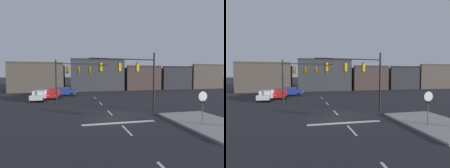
{
  "view_description": "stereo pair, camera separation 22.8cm",
  "coord_description": "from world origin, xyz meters",
  "views": [
    {
      "loc": [
        -3.93,
        -16.19,
        4.19
      ],
      "look_at": [
        0.46,
        2.9,
        3.04
      ],
      "focal_mm": 28.08,
      "sensor_mm": 36.0,
      "label": 1
    },
    {
      "loc": [
        -3.71,
        -16.24,
        4.19
      ],
      "look_at": [
        0.46,
        2.9,
        3.04
      ],
      "focal_mm": 28.08,
      "sensor_mm": 36.0,
      "label": 2
    }
  ],
  "objects": [
    {
      "name": "lane_centreline",
      "position": [
        0.0,
        2.0,
        0.0
      ],
      "size": [
        0.16,
        26.4,
        0.01
      ],
      "color": "silver",
      "rests_on": "ground"
    },
    {
      "name": "ground_plane",
      "position": [
        0.0,
        0.0,
        0.0
      ],
      "size": [
        400.0,
        400.0,
        0.0
      ],
      "primitive_type": "plane",
      "color": "#232328"
    },
    {
      "name": "signal_mast_near_side",
      "position": [
        2.7,
        1.86,
        4.4
      ],
      "size": [
        7.52,
        0.81,
        6.58
      ],
      "color": "black",
      "rests_on": "ground"
    },
    {
      "name": "car_lot_middle",
      "position": [
        -5.46,
        17.92,
        0.86
      ],
      "size": [
        4.52,
        2.07,
        1.61
      ],
      "color": "navy",
      "rests_on": "ground"
    },
    {
      "name": "signal_mast_far_side",
      "position": [
        -3.48,
        9.38,
        4.33
      ],
      "size": [
        7.28,
        0.48,
        6.2
      ],
      "color": "black",
      "rests_on": "ground"
    },
    {
      "name": "stop_sign",
      "position": [
        5.91,
        -4.69,
        2.14
      ],
      "size": [
        0.76,
        0.64,
        2.83
      ],
      "color": "#56565B",
      "rests_on": "ground"
    },
    {
      "name": "sidewalk_near_corner",
      "position": [
        7.15,
        -4.0,
        0.07
      ],
      "size": [
        5.0,
        8.0,
        0.15
      ],
      "primitive_type": "cube",
      "color": "gray",
      "rests_on": "ground"
    },
    {
      "name": "car_lot_nearside",
      "position": [
        -8.85,
        12.7,
        0.86
      ],
      "size": [
        2.16,
        4.55,
        1.61
      ],
      "color": "silver",
      "rests_on": "ground"
    },
    {
      "name": "car_lot_farside",
      "position": [
        -6.95,
        14.97,
        0.86
      ],
      "size": [
        2.1,
        4.53,
        1.61
      ],
      "color": "#A81E1E",
      "rests_on": "ground"
    },
    {
      "name": "stop_bar_paint",
      "position": [
        0.0,
        -2.0,
        0.0
      ],
      "size": [
        6.4,
        0.5,
        0.01
      ],
      "primitive_type": "cube",
      "color": "silver",
      "rests_on": "ground"
    },
    {
      "name": "building_row",
      "position": [
        8.94,
        30.45,
        3.26
      ],
      "size": [
        55.69,
        12.93,
        7.77
      ],
      "color": "brown",
      "rests_on": "ground"
    }
  ]
}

